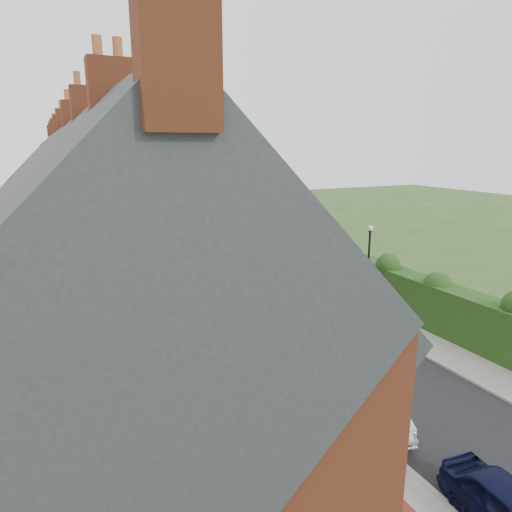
# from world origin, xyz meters

# --- Properties ---
(ground) EXTENTS (140.00, 140.00, 0.00)m
(ground) POSITION_xyz_m (0.00, 0.00, 0.00)
(ground) COLOR #2D4C1E
(ground) RESTS_ON ground
(road) EXTENTS (6.00, 58.00, 0.02)m
(road) POSITION_xyz_m (-0.50, 11.00, 0.01)
(road) COLOR black
(road) RESTS_ON ground
(pavement_hedge_side) EXTENTS (2.20, 58.00, 0.12)m
(pavement_hedge_side) POSITION_xyz_m (3.60, 11.00, 0.06)
(pavement_hedge_side) COLOR gray
(pavement_hedge_side) RESTS_ON ground
(pavement_house_side) EXTENTS (1.70, 58.00, 0.12)m
(pavement_house_side) POSITION_xyz_m (-4.35, 11.00, 0.06)
(pavement_house_side) COLOR gray
(pavement_house_side) RESTS_ON ground
(kerb_hedge_side) EXTENTS (0.18, 58.00, 0.13)m
(kerb_hedge_side) POSITION_xyz_m (2.55, 11.00, 0.07)
(kerb_hedge_side) COLOR gray
(kerb_hedge_side) RESTS_ON ground
(kerb_house_side) EXTENTS (0.18, 58.00, 0.13)m
(kerb_house_side) POSITION_xyz_m (-3.55, 11.00, 0.07)
(kerb_house_side) COLOR gray
(kerb_house_side) RESTS_ON ground
(hedge) EXTENTS (2.10, 58.00, 2.85)m
(hedge) POSITION_xyz_m (5.40, 11.00, 1.60)
(hedge) COLOR #193A12
(hedge) RESTS_ON ground
(terrace_row) EXTENTS (9.05, 40.50, 11.50)m
(terrace_row) POSITION_xyz_m (-10.87, 9.98, 4.47)
(terrace_row) COLOR brown
(terrace_row) RESTS_ON ground
(garden_wall_row) EXTENTS (0.35, 40.35, 1.10)m
(garden_wall_row) POSITION_xyz_m (-5.35, 10.00, 0.46)
(garden_wall_row) COLOR brown
(garden_wall_row) RESTS_ON ground
(lamppost) EXTENTS (0.32, 0.32, 5.16)m
(lamppost) POSITION_xyz_m (3.40, 4.00, 3.30)
(lamppost) COLOR black
(lamppost) RESTS_ON ground
(tree_far_left) EXTENTS (7.14, 6.80, 9.29)m
(tree_far_left) POSITION_xyz_m (-2.65, 40.08, 5.71)
(tree_far_left) COLOR #332316
(tree_far_left) RESTS_ON ground
(tree_far_right) EXTENTS (7.98, 7.60, 10.31)m
(tree_far_right) POSITION_xyz_m (3.39, 42.08, 6.31)
(tree_far_right) COLOR #332316
(tree_far_right) RESTS_ON ground
(tree_far_back) EXTENTS (8.40, 8.00, 10.82)m
(tree_far_back) POSITION_xyz_m (-8.59, 43.08, 6.62)
(tree_far_back) COLOR #332316
(tree_far_back) RESTS_ON ground
(car_silver_a) EXTENTS (2.58, 4.77, 1.49)m
(car_silver_a) POSITION_xyz_m (-3.00, -3.96, 0.75)
(car_silver_a) COLOR #BCBDC2
(car_silver_a) RESTS_ON ground
(car_silver_b) EXTENTS (2.61, 4.80, 1.28)m
(car_silver_b) POSITION_xyz_m (-2.98, 3.32, 0.64)
(car_silver_b) COLOR silver
(car_silver_b) RESTS_ON ground
(car_white) EXTENTS (2.21, 4.89, 1.39)m
(car_white) POSITION_xyz_m (-2.54, 10.07, 0.69)
(car_white) COLOR white
(car_white) RESTS_ON ground
(car_green) EXTENTS (2.51, 4.72, 1.53)m
(car_green) POSITION_xyz_m (-1.60, 15.18, 0.77)
(car_green) COLOR #0F321B
(car_green) RESTS_ON ground
(car_red) EXTENTS (2.60, 4.85, 1.52)m
(car_red) POSITION_xyz_m (-2.54, 21.44, 0.76)
(car_red) COLOR maroon
(car_red) RESTS_ON ground
(car_beige) EXTENTS (3.44, 5.32, 1.36)m
(car_beige) POSITION_xyz_m (-3.00, 25.37, 0.68)
(car_beige) COLOR beige
(car_beige) RESTS_ON ground
(car_grey) EXTENTS (2.73, 4.70, 1.28)m
(car_grey) POSITION_xyz_m (-1.60, 30.68, 0.64)
(car_grey) COLOR #505157
(car_grey) RESTS_ON ground
(car_black) EXTENTS (1.77, 4.03, 1.35)m
(car_black) POSITION_xyz_m (-1.60, 35.00, 0.68)
(car_black) COLOR black
(car_black) RESTS_ON ground
(horse) EXTENTS (1.18, 2.05, 1.64)m
(horse) POSITION_xyz_m (0.64, 14.41, 0.82)
(horse) COLOR #51371D
(horse) RESTS_ON ground
(horse_cart) EXTENTS (1.40, 3.10, 2.24)m
(horse_cart) POSITION_xyz_m (0.64, 16.50, 1.28)
(horse_cart) COLOR black
(horse_cart) RESTS_ON ground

